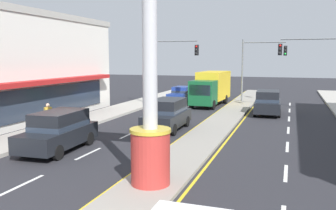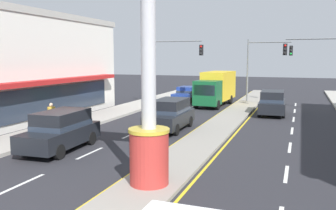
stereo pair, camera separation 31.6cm
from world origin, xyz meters
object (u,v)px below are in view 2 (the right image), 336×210
at_px(suv_mid_left_lane, 170,114).
at_px(traffic_light_right_side, 323,60).
at_px(traffic_light_median_far, 264,60).
at_px(pedestrian_near_kerb, 52,116).
at_px(traffic_light_left_side, 171,60).
at_px(sedan_near_left_lane, 187,94).
at_px(suv_far_right_lane, 61,130).
at_px(district_sign, 148,62).
at_px(box_truck_near_right_lane, 216,87).
at_px(suv_kerb_right, 272,102).

bearing_deg(suv_mid_left_lane, traffic_light_right_side, 47.25).
distance_m(traffic_light_median_far, pedestrian_near_kerb, 21.71).
height_order(traffic_light_right_side, suv_mid_left_lane, traffic_light_right_side).
bearing_deg(suv_mid_left_lane, traffic_light_left_side, 109.60).
distance_m(sedan_near_left_lane, pedestrian_near_kerb, 18.10).
relative_size(suv_far_right_lane, suv_mid_left_lane, 1.02).
bearing_deg(district_sign, suv_mid_left_lane, 105.74).
relative_size(district_sign, traffic_light_median_far, 1.35).
height_order(box_truck_near_right_lane, sedan_near_left_lane, box_truck_near_right_lane).
bearing_deg(suv_far_right_lane, traffic_light_left_side, 90.97).
bearing_deg(traffic_light_median_far, district_sign, -93.02).
bearing_deg(pedestrian_near_kerb, suv_mid_left_lane, 33.17).
height_order(traffic_light_median_far, box_truck_near_right_lane, traffic_light_median_far).
bearing_deg(traffic_light_left_side, suv_kerb_right, -11.67).
xyz_separation_m(traffic_light_median_far, suv_mid_left_lane, (-4.06, -15.22, -3.21)).
xyz_separation_m(box_truck_near_right_lane, pedestrian_near_kerb, (-5.97, -16.15, -0.56)).
relative_size(traffic_light_left_side, suv_kerb_right, 1.33).
relative_size(traffic_light_median_far, box_truck_near_right_lane, 0.88).
height_order(district_sign, traffic_light_right_side, district_sign).
distance_m(district_sign, suv_mid_left_lane, 10.66).
bearing_deg(box_truck_near_right_lane, traffic_light_left_side, -148.61).
bearing_deg(traffic_light_right_side, traffic_light_median_far, 132.84).
xyz_separation_m(traffic_light_right_side, box_truck_near_right_lane, (-8.98, 2.49, -2.55)).
xyz_separation_m(district_sign, traffic_light_median_far, (1.32, 24.96, -0.14)).
distance_m(traffic_light_right_side, suv_far_right_lane, 20.71).
height_order(traffic_light_left_side, traffic_light_median_far, same).
bearing_deg(pedestrian_near_kerb, traffic_light_median_far, 62.46).
bearing_deg(district_sign, suv_kerb_right, 81.29).
bearing_deg(pedestrian_near_kerb, suv_kerb_right, 46.62).
bearing_deg(traffic_light_median_far, traffic_light_right_side, -47.16).
xyz_separation_m(traffic_light_right_side, suv_far_right_lane, (-12.38, -16.28, -3.26)).
distance_m(box_truck_near_right_lane, suv_kerb_right, 6.83).
relative_size(traffic_light_left_side, traffic_light_right_side, 1.00).
bearing_deg(traffic_light_median_far, traffic_light_left_side, -146.01).
bearing_deg(sedan_near_left_lane, box_truck_near_right_lane, -27.51).
height_order(district_sign, suv_kerb_right, district_sign).
height_order(suv_mid_left_lane, suv_kerb_right, same).
xyz_separation_m(box_truck_near_right_lane, suv_far_right_lane, (-3.39, -18.77, -0.71)).
height_order(traffic_light_left_side, pedestrian_near_kerb, traffic_light_left_side).
height_order(traffic_light_left_side, traffic_light_right_side, same).
bearing_deg(district_sign, pedestrian_near_kerb, 145.65).
xyz_separation_m(traffic_light_right_side, suv_kerb_right, (-3.58, -1.62, -3.26)).
distance_m(suv_far_right_lane, sedan_near_left_lane, 20.54).
bearing_deg(suv_kerb_right, pedestrian_near_kerb, -133.38).
bearing_deg(suv_kerb_right, suv_mid_left_lane, -123.84).
bearing_deg(suv_kerb_right, district_sign, -98.71).
height_order(suv_far_right_lane, sedan_near_left_lane, suv_far_right_lane).
bearing_deg(district_sign, traffic_light_right_side, 72.06).
bearing_deg(suv_kerb_right, traffic_light_left_side, 168.33).
bearing_deg(suv_kerb_right, sedan_near_left_lane, 146.20).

